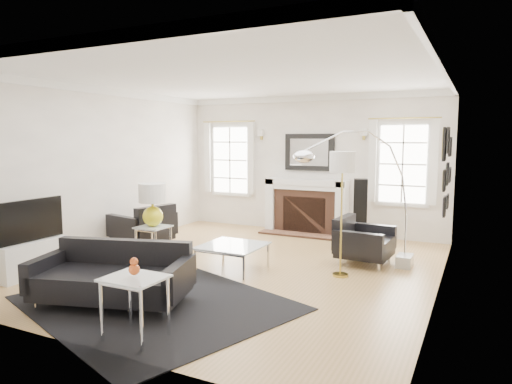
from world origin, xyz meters
The scene contains 25 objects.
floor centered at (0.00, 0.00, 0.00)m, with size 6.00×6.00×0.00m, color #A88246.
back_wall centered at (0.00, 3.00, 1.40)m, with size 5.50×0.04×2.80m, color white.
front_wall centered at (0.00, -3.00, 1.40)m, with size 5.50×0.04×2.80m, color white.
left_wall centered at (-2.75, 0.00, 1.40)m, with size 0.04×6.00×2.80m, color white.
right_wall centered at (2.75, 0.00, 1.40)m, with size 0.04×6.00×2.80m, color white.
ceiling centered at (0.00, 0.00, 2.80)m, with size 5.50×6.00×0.02m, color white.
crown_molding centered at (0.00, 0.00, 2.74)m, with size 5.50×6.00×0.12m, color white.
fireplace centered at (0.00, 2.79, 0.54)m, with size 1.70×0.69×1.11m.
mantel_mirror centered at (0.00, 2.95, 1.65)m, with size 1.05×0.07×0.75m.
window_left centered at (-1.85, 2.95, 1.46)m, with size 1.24×0.15×1.62m.
window_right centered at (1.85, 2.95, 1.46)m, with size 1.24×0.15×1.62m.
gallery_wall centered at (2.72, 1.30, 1.53)m, with size 0.04×1.73×1.29m.
tv_unit centered at (-2.44, -1.70, 0.33)m, with size 0.35×1.00×1.09m.
area_rug centered at (-0.18, -1.80, 0.01)m, with size 2.91×2.43×0.01m, color black.
sofa centered at (-0.60, -2.01, 0.32)m, with size 1.93×1.27×0.58m.
armchair_left centered at (-2.14, 0.36, 0.36)m, with size 1.01×1.09×0.64m.
armchair_right centered at (1.56, 1.02, 0.33)m, with size 0.84×0.92×0.59m.
coffee_table centered at (-0.03, -0.22, 0.35)m, with size 0.86×0.86×0.38m.
side_table_left centered at (-1.53, -0.16, 0.41)m, with size 0.47×0.47×0.52m.
nesting_table centered at (0.27, -2.65, 0.49)m, with size 0.56×0.47×0.62m.
gourd_lamp centered at (-1.53, -0.16, 0.92)m, with size 0.44×0.44×0.70m.
orange_vase centered at (0.27, -2.65, 0.71)m, with size 0.11×0.11×0.17m.
arc_floor_lamp centered at (1.58, 0.58, 1.15)m, with size 1.50×1.39×2.12m.
stick_floor_lamp centered at (1.46, 0.21, 1.52)m, with size 0.35×0.35×1.75m.
speaker_tower centered at (1.24, 2.24, 0.60)m, with size 0.24×0.24×1.20m, color black.
Camera 1 is at (3.16, -5.90, 1.92)m, focal length 32.00 mm.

